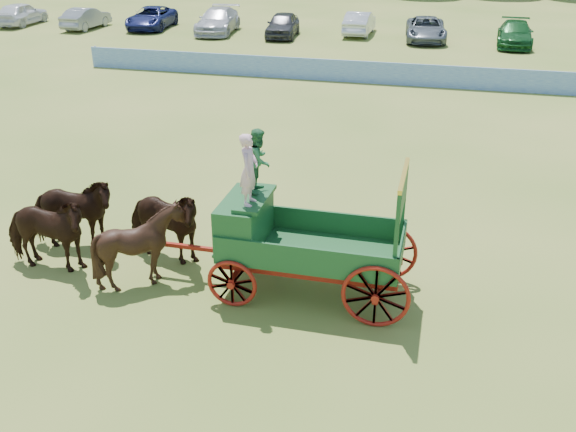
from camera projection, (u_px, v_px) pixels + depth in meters
The scene contains 8 objects.
ground at pixel (236, 258), 15.53m from camera, with size 160.00×160.00×0.00m, color olive.
horse_lead_left at pixel (45, 233), 14.60m from camera, with size 1.03×2.26×1.91m, color black.
horse_lead_right at pixel (71, 213), 15.56m from camera, with size 1.03×2.26×1.91m, color black.
horse_wheel_left at pixel (142, 246), 14.07m from camera, with size 1.54×1.73×1.91m, color black.
horse_wheel_right at pixel (163, 224), 15.03m from camera, with size 1.03×2.26×1.91m, color black.
farm_dray at pixel (280, 225), 13.64m from camera, with size 6.00×2.00×3.65m.
sponsor_banner at pixel (333, 70), 31.26m from camera, with size 26.00×0.08×1.05m, color #2053B2.
parked_cars at pixel (397, 29), 40.82m from camera, with size 56.19×6.99×1.62m.
Camera 1 is at (4.55, -12.85, 7.63)m, focal length 40.00 mm.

